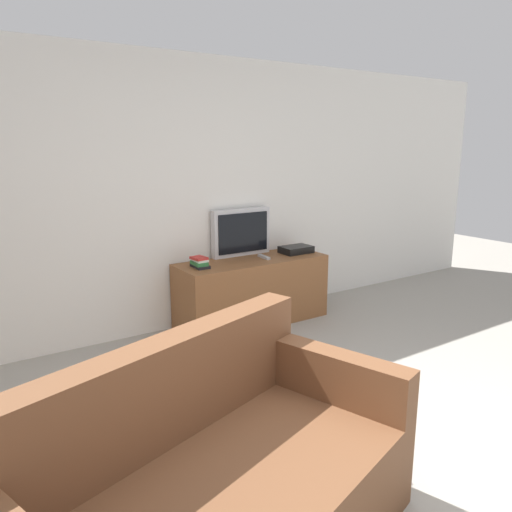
% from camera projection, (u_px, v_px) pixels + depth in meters
% --- Properties ---
extents(ground_plane, '(14.00, 14.00, 0.00)m').
position_uv_depth(ground_plane, '(418.00, 509.00, 2.49)').
color(ground_plane, '#9E998E').
extents(wall_back, '(9.00, 0.06, 2.60)m').
position_uv_depth(wall_back, '(163.00, 196.00, 4.66)').
color(wall_back, white).
rests_on(wall_back, ground_plane).
extents(tv_stand, '(1.55, 0.54, 0.65)m').
position_uv_depth(tv_stand, '(252.00, 291.00, 5.04)').
color(tv_stand, brown).
rests_on(tv_stand, ground_plane).
extents(television, '(0.66, 0.09, 0.48)m').
position_uv_depth(television, '(241.00, 232.00, 5.11)').
color(television, silver).
rests_on(television, tv_stand).
extents(couch, '(1.98, 1.41, 0.94)m').
position_uv_depth(couch, '(216.00, 501.00, 2.10)').
color(couch, brown).
rests_on(couch, ground_plane).
extents(book_stack, '(0.13, 0.21, 0.10)m').
position_uv_depth(book_stack, '(199.00, 263.00, 4.64)').
color(book_stack, black).
rests_on(book_stack, tv_stand).
extents(remote_on_stand, '(0.06, 0.20, 0.02)m').
position_uv_depth(remote_on_stand, '(264.00, 257.00, 5.03)').
color(remote_on_stand, '#B7B7B7').
rests_on(remote_on_stand, tv_stand).
extents(set_top_box, '(0.33, 0.22, 0.07)m').
position_uv_depth(set_top_box, '(296.00, 249.00, 5.27)').
color(set_top_box, black).
rests_on(set_top_box, tv_stand).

